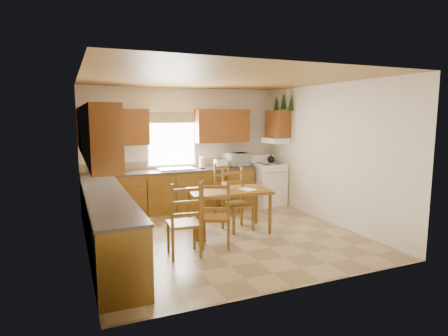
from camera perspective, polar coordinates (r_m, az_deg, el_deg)
name	(u,v)px	position (r m, az deg, el deg)	size (l,w,h in m)	color
floor	(223,235)	(6.72, -0.18, -10.17)	(4.50, 4.50, 0.00)	#9E865F
ceiling	(223,79)	(6.41, -0.19, 13.42)	(4.50, 4.50, 0.00)	olive
wall_left	(83,166)	(5.93, -20.65, 0.27)	(4.50, 4.50, 0.00)	silver
wall_right	(329,154)	(7.58, 15.70, 2.07)	(4.50, 4.50, 0.00)	silver
wall_back	(184,149)	(8.53, -6.06, 2.97)	(4.50, 4.50, 0.00)	silver
wall_front	(297,180)	(4.46, 11.11, -1.79)	(4.50, 4.50, 0.00)	silver
lower_cab_back	(173,192)	(8.28, -7.85, -3.59)	(3.75, 0.60, 0.88)	brown
lower_cab_left	(108,226)	(5.99, -17.25, -8.41)	(0.60, 3.60, 0.88)	brown
counter_back	(172,171)	(8.20, -7.91, -0.44)	(3.75, 0.63, 0.04)	#433D39
counter_left	(107,196)	(5.88, -17.44, -4.10)	(0.63, 3.60, 0.04)	#433D39
backsplash	(169,164)	(8.46, -8.44, 0.56)	(3.75, 0.01, 0.18)	#927B57
upper_cab_back_left	(114,127)	(8.02, -16.45, 5.98)	(1.41, 0.33, 0.75)	brown
upper_cab_back_right	(222,126)	(8.64, -0.28, 6.43)	(1.25, 0.33, 0.75)	brown
upper_cab_left	(94,132)	(5.75, -19.18, 5.16)	(0.33, 3.60, 0.75)	brown
upper_cab_stove	(278,124)	(8.80, 8.21, 6.67)	(0.33, 0.62, 0.62)	brown
range_hood	(276,140)	(8.79, 7.89, 4.20)	(0.44, 0.62, 0.12)	white
window_frame	(172,140)	(8.41, -7.98, 4.22)	(1.13, 0.02, 1.18)	white
window_pane	(172,140)	(8.40, -7.97, 4.22)	(1.05, 0.01, 1.10)	white
window_valance	(172,117)	(8.36, -8.00, 7.63)	(1.19, 0.01, 0.24)	#415C2A
sink_basin	(175,169)	(8.21, -7.41, -0.14)	(0.75, 0.45, 0.04)	silver
pine_decal_a	(291,103)	(8.60, 10.15, 9.79)	(0.22, 0.22, 0.36)	#16441A
pine_decal_b	(283,101)	(8.87, 9.01, 10.02)	(0.22, 0.22, 0.36)	#16441A
pine_decal_c	(276,103)	(9.15, 7.93, 9.73)	(0.22, 0.22, 0.36)	#16441A
stove	(268,184)	(8.89, 6.77, -2.50)	(0.65, 0.67, 0.96)	white
coffeemaker	(99,165)	(7.93, -18.47, 0.45)	(0.22, 0.27, 0.38)	white
paper_towel	(202,163)	(8.34, -3.39, 0.80)	(0.11, 0.11, 0.26)	white
toaster	(220,164)	(8.44, -0.64, 0.68)	(0.24, 0.15, 0.20)	white
microwave	(237,160)	(8.70, 2.01, 1.27)	(0.51, 0.37, 0.31)	white
dining_table	(229,210)	(6.83, 0.75, -6.48)	(1.44, 0.82, 0.77)	brown
chair_near_left	(184,219)	(5.68, -6.15, -7.69)	(0.47, 0.45, 1.13)	brown
chair_near_right	(216,213)	(6.03, -1.23, -6.87)	(0.46, 0.44, 1.10)	brown
chair_far_left	(238,200)	(6.87, 2.14, -4.90)	(0.47, 0.45, 1.12)	brown
chair_far_right	(227,189)	(8.04, 0.51, -3.18)	(0.45, 0.43, 1.07)	brown
table_paper	(247,189)	(6.79, 3.58, -3.24)	(0.23, 0.31, 0.00)	white
table_card	(224,186)	(6.74, 0.02, -2.75)	(0.10, 0.02, 0.13)	white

